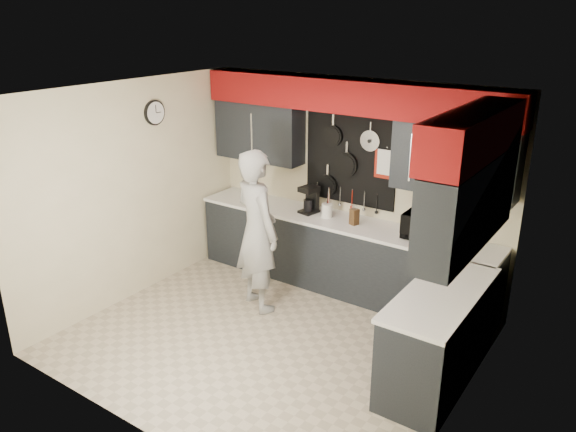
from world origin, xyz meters
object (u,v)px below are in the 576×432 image
Objects in this scene: microwave at (428,227)px; knife_block at (354,217)px; utensil_crock at (327,210)px; coffee_maker at (310,199)px; person at (257,231)px.

microwave is 2.70× the size of knife_block.
utensil_crock is 0.50× the size of coffee_maker.
microwave is 1.56m from coffee_maker.
microwave is 1.53× the size of coffee_maker.
coffee_maker is 0.98m from person.
knife_block is 1.14× the size of utensil_crock.
knife_block is 0.68m from coffee_maker.
utensil_crock is at bearing -179.30° from microwave.
microwave is at bearing -127.20° from person.
knife_block is 0.57× the size of coffee_maker.
person reaches higher than knife_block.
person is (-0.10, -0.97, -0.14)m from coffee_maker.
coffee_maker is 0.18× the size of person.
microwave reaches higher than utensil_crock.
coffee_maker reaches higher than utensil_crock.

